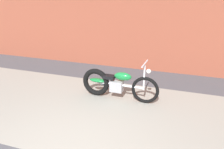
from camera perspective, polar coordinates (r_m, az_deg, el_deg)
sidewalk_slab at (r=5.50m, az=-2.18°, el=-8.77°), size 36.00×3.50×0.01m
motorcycle_green at (r=5.96m, az=0.44°, el=-2.18°), size 2.01×0.58×1.03m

